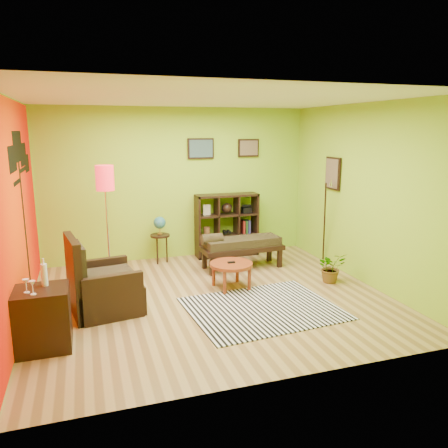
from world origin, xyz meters
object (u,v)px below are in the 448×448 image
object	(u,v)px
coffee_table	(231,266)
bench	(240,245)
globe_table	(160,228)
armchair	(101,288)
side_cabinet	(42,318)
potted_plant	(331,270)
floor_lamp	(105,189)
cube_shelf	(227,225)

from	to	relation	value
coffee_table	bench	size ratio (longest dim) A/B	0.44
coffee_table	globe_table	size ratio (longest dim) A/B	0.76
coffee_table	globe_table	bearing A→B (deg)	116.18
armchair	side_cabinet	size ratio (longest dim) A/B	1.05
globe_table	bench	distance (m)	1.50
bench	potted_plant	xyz separation A→B (m)	(1.14, -1.13, -0.23)
coffee_table	floor_lamp	distance (m)	2.24
coffee_table	cube_shelf	world-z (taller)	cube_shelf
side_cabinet	cube_shelf	distance (m)	4.24
floor_lamp	cube_shelf	bearing A→B (deg)	23.24
cube_shelf	armchair	bearing A→B (deg)	-140.46
armchair	cube_shelf	bearing A→B (deg)	39.54
floor_lamp	side_cabinet	bearing A→B (deg)	-113.89
coffee_table	bench	xyz separation A→B (m)	(0.47, 0.90, 0.08)
globe_table	armchair	bearing A→B (deg)	-120.29
globe_table	cube_shelf	size ratio (longest dim) A/B	0.72
cube_shelf	potted_plant	xyz separation A→B (m)	(1.09, -1.96, -0.41)
floor_lamp	globe_table	bearing A→B (deg)	43.08
floor_lamp	potted_plant	bearing A→B (deg)	-16.35
armchair	globe_table	xyz separation A→B (m)	(1.13, 1.94, 0.33)
globe_table	potted_plant	xyz separation A→B (m)	(2.41, -1.88, -0.46)
coffee_table	armchair	world-z (taller)	armchair
coffee_table	bench	world-z (taller)	bench
coffee_table	side_cabinet	bearing A→B (deg)	-156.29
side_cabinet	potted_plant	bearing A→B (deg)	12.22
side_cabinet	potted_plant	world-z (taller)	side_cabinet
side_cabinet	potted_plant	xyz separation A→B (m)	(4.21, 0.91, -0.16)
side_cabinet	bench	world-z (taller)	side_cabinet
side_cabinet	globe_table	size ratio (longest dim) A/B	1.17
bench	side_cabinet	bearing A→B (deg)	-146.41
side_cabinet	bench	xyz separation A→B (m)	(3.07, 2.04, 0.07)
side_cabinet	bench	size ratio (longest dim) A/B	0.68
potted_plant	side_cabinet	bearing A→B (deg)	-167.78
coffee_table	armchair	xyz separation A→B (m)	(-1.94, -0.29, -0.03)
armchair	bench	xyz separation A→B (m)	(2.41, 1.19, 0.11)
armchair	floor_lamp	bearing A→B (deg)	80.19
floor_lamp	bench	size ratio (longest dim) A/B	1.27
armchair	floor_lamp	xyz separation A→B (m)	(0.18, 1.05, 1.20)
side_cabinet	floor_lamp	size ratio (longest dim) A/B	0.54
armchair	side_cabinet	bearing A→B (deg)	-127.86
armchair	floor_lamp	world-z (taller)	floor_lamp
bench	armchair	bearing A→B (deg)	-153.71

